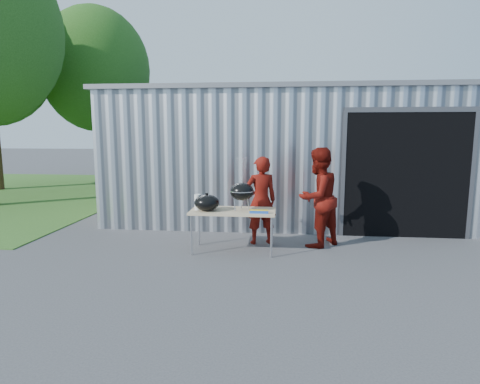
# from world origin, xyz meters

# --- Properties ---
(ground) EXTENTS (80.00, 80.00, 0.00)m
(ground) POSITION_xyz_m (0.00, 0.00, 0.00)
(ground) COLOR #3F3F42
(building) EXTENTS (8.20, 6.20, 3.10)m
(building) POSITION_xyz_m (0.92, 4.59, 1.54)
(building) COLOR silver
(building) RESTS_ON ground
(tree_far) EXTENTS (4.17, 4.17, 6.90)m
(tree_far) POSITION_xyz_m (-6.50, 9.00, 4.50)
(tree_far) COLOR #442D19
(tree_far) RESTS_ON ground
(folding_table) EXTENTS (1.50, 0.75, 0.75)m
(folding_table) POSITION_xyz_m (-0.02, 0.38, 0.71)
(folding_table) COLOR tan
(folding_table) RESTS_ON ground
(kettle_grill) EXTENTS (0.43, 0.43, 0.93)m
(kettle_grill) POSITION_xyz_m (0.13, 0.38, 1.17)
(kettle_grill) COLOR black
(kettle_grill) RESTS_ON folding_table
(grill_lid) EXTENTS (0.44, 0.44, 0.32)m
(grill_lid) POSITION_xyz_m (-0.48, 0.28, 0.89)
(grill_lid) COLOR black
(grill_lid) RESTS_ON folding_table
(paper_towels) EXTENTS (0.12, 0.12, 0.28)m
(paper_towels) POSITION_xyz_m (-0.65, 0.33, 0.89)
(paper_towels) COLOR white
(paper_towels) RESTS_ON folding_table
(white_tub) EXTENTS (0.20, 0.15, 0.10)m
(white_tub) POSITION_xyz_m (-0.57, 0.60, 0.80)
(white_tub) COLOR white
(white_tub) RESTS_ON folding_table
(foil_box) EXTENTS (0.32, 0.05, 0.06)m
(foil_box) POSITION_xyz_m (0.45, 0.13, 0.78)
(foil_box) COLOR #1A4BAF
(foil_box) RESTS_ON folding_table
(person_cook) EXTENTS (0.70, 0.56, 1.67)m
(person_cook) POSITION_xyz_m (0.44, 0.93, 0.83)
(person_cook) COLOR #5C0E08
(person_cook) RESTS_ON ground
(person_bystander) EXTENTS (1.13, 1.12, 1.84)m
(person_bystander) POSITION_xyz_m (1.50, 0.87, 0.92)
(person_bystander) COLOR #5C0E08
(person_bystander) RESTS_ON ground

